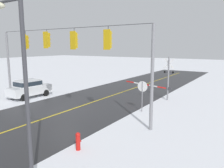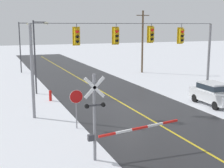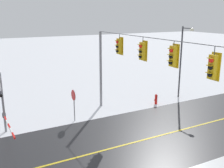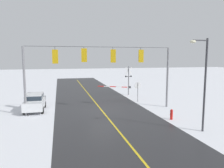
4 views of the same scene
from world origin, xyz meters
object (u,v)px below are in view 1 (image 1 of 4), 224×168
at_px(railroad_crossing, 164,79).
at_px(parked_car_white, 29,88).
at_px(fire_hydrant, 78,141).
at_px(stop_sign, 142,90).
at_px(streetlamp_near, 21,78).

relative_size(railroad_crossing, parked_car_white, 1.14).
bearing_deg(fire_hydrant, stop_sign, -88.60).
distance_m(stop_sign, railroad_crossing, 4.67).
bearing_deg(parked_car_white, railroad_crossing, -150.94).
distance_m(streetlamp_near, fire_hydrant, 4.70).
relative_size(railroad_crossing, fire_hydrant, 5.50).
bearing_deg(fire_hydrant, streetlamp_near, 98.52).
bearing_deg(stop_sign, parked_car_white, 8.08).
distance_m(railroad_crossing, streetlamp_near, 15.48).
relative_size(stop_sign, parked_car_white, 0.56).
xyz_separation_m(stop_sign, parked_car_white, (11.31, 1.61, -0.76)).
relative_size(stop_sign, streetlamp_near, 0.36).
bearing_deg(stop_sign, fire_hydrant, 91.40).
relative_size(railroad_crossing, streetlamp_near, 0.74).
height_order(railroad_crossing, fire_hydrant, railroad_crossing).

